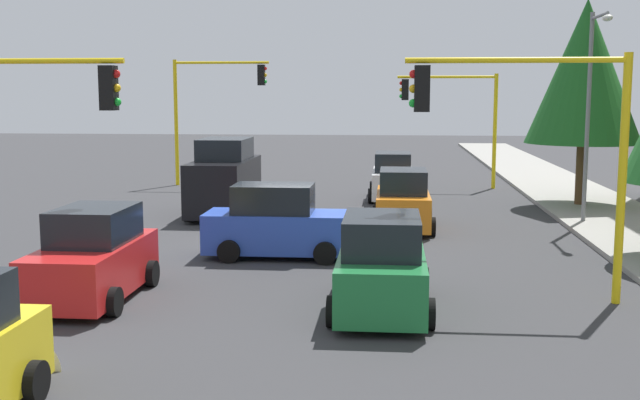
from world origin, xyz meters
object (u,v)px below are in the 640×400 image
(traffic_signal_far_left, at_px, (454,107))
(car_orange, at_px, (403,202))
(tree_roadside_mid, at_px, (585,72))
(car_green, at_px, (382,267))
(car_white, at_px, (393,178))
(traffic_signal_near_right, at_px, (10,124))
(car_blue, at_px, (279,224))
(car_red, at_px, (93,258))
(delivery_van_black, at_px, (224,180))
(traffic_signal_near_left, at_px, (531,126))
(traffic_signal_far_right, at_px, (212,97))
(street_lamp_curbside, at_px, (592,95))

(traffic_signal_far_left, xyz_separation_m, car_orange, (11.41, -2.50, -2.86))
(tree_roadside_mid, xyz_separation_m, car_green, (14.97, -7.43, -4.29))
(traffic_signal_far_left, bearing_deg, car_white, -33.85)
(traffic_signal_near_right, xyz_separation_m, car_blue, (-4.00, 5.39, -2.83))
(tree_roadside_mid, height_order, car_green, tree_roadside_mid)
(car_orange, relative_size, car_red, 0.97)
(car_blue, xyz_separation_m, car_white, (-11.80, 3.06, 0.00))
(car_blue, distance_m, car_white, 12.19)
(car_white, bearing_deg, delivery_van_black, -52.18)
(delivery_van_black, relative_size, car_blue, 1.18)
(traffic_signal_near_left, bearing_deg, car_white, -169.95)
(car_green, height_order, car_blue, same)
(car_green, bearing_deg, traffic_signal_far_right, -158.37)
(traffic_signal_far_left, distance_m, tree_roadside_mid, 7.56)
(street_lamp_curbside, distance_m, car_white, 9.54)
(delivery_van_black, distance_m, car_white, 7.71)
(tree_roadside_mid, bearing_deg, car_white, -104.11)
(traffic_signal_far_left, xyz_separation_m, traffic_signal_near_right, (20.00, -11.26, -0.03))
(traffic_signal_far_right, bearing_deg, car_green, 21.63)
(traffic_signal_far_left, relative_size, street_lamp_curbside, 0.76)
(traffic_signal_far_left, distance_m, traffic_signal_near_right, 22.95)
(tree_roadside_mid, bearing_deg, traffic_signal_near_right, -48.14)
(car_orange, height_order, car_white, same)
(tree_roadside_mid, bearing_deg, car_orange, -51.74)
(delivery_van_black, distance_m, car_green, 13.39)
(car_red, bearing_deg, car_blue, 144.24)
(street_lamp_curbside, distance_m, car_orange, 7.05)
(traffic_signal_far_right, distance_m, traffic_signal_far_left, 11.39)
(tree_roadside_mid, relative_size, car_red, 2.00)
(street_lamp_curbside, xyz_separation_m, car_orange, (1.02, -6.06, -3.45))
(traffic_signal_far_right, distance_m, car_white, 10.09)
(car_orange, xyz_separation_m, car_blue, (4.59, -3.38, 0.00))
(traffic_signal_far_right, distance_m, traffic_signal_near_left, 23.01)
(traffic_signal_far_right, distance_m, traffic_signal_near_right, 20.01)
(car_blue, bearing_deg, car_red, -35.76)
(traffic_signal_near_right, bearing_deg, car_blue, 126.60)
(car_orange, bearing_deg, traffic_signal_near_left, 16.12)
(traffic_signal_near_left, bearing_deg, traffic_signal_far_left, 179.97)
(traffic_signal_far_right, distance_m, car_orange, 14.83)
(traffic_signal_near_right, bearing_deg, tree_roadside_mid, 131.86)
(traffic_signal_far_left, height_order, car_red, traffic_signal_far_left)
(street_lamp_curbside, bearing_deg, traffic_signal_near_left, -20.41)
(car_orange, distance_m, car_blue, 5.70)
(traffic_signal_far_right, xyz_separation_m, street_lamp_curbside, (10.39, 14.94, 0.14))
(street_lamp_curbside, bearing_deg, delivery_van_black, -96.74)
(street_lamp_curbside, height_order, tree_roadside_mid, tree_roadside_mid)
(car_green, relative_size, car_blue, 1.02)
(traffic_signal_near_right, xyz_separation_m, car_orange, (-8.59, 8.77, -2.83))
(traffic_signal_near_left, distance_m, traffic_signal_far_left, 20.00)
(traffic_signal_near_left, xyz_separation_m, car_green, (0.97, -3.05, -2.82))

